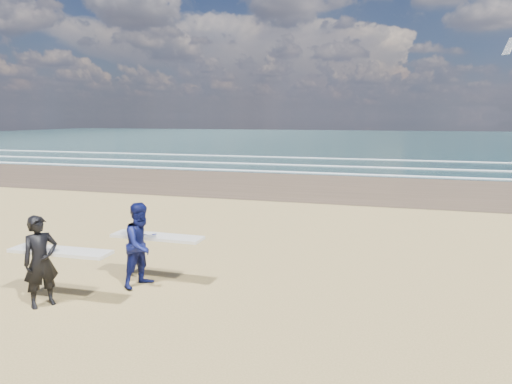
% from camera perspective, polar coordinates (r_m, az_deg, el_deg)
% --- Properties ---
extents(ocean, '(220.00, 100.00, 0.02)m').
position_cam_1_polar(ocean, '(80.96, 25.46, 5.81)').
color(ocean, '#1B393B').
rests_on(ocean, ground).
extents(surfer_near, '(2.21, 1.05, 1.88)m').
position_cam_1_polar(surfer_near, '(10.28, -25.07, -7.71)').
color(surfer_near, black).
rests_on(surfer_near, ground).
extents(surfer_far, '(2.21, 1.20, 1.93)m').
position_cam_1_polar(surfer_far, '(10.72, -13.97, -6.33)').
color(surfer_far, '#0E144E').
rests_on(surfer_far, ground).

